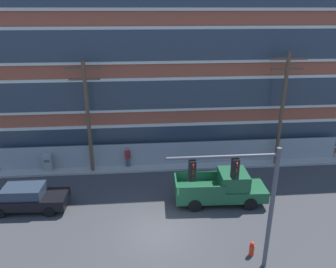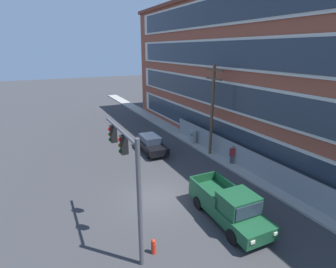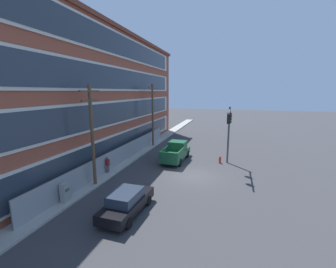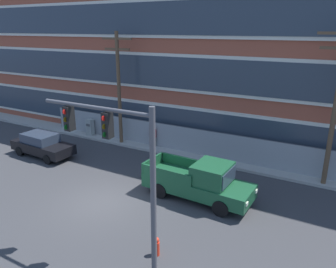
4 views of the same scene
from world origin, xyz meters
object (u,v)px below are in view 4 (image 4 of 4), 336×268
(utility_pole_midblock, at_px, (336,101))
(pickup_truck_dark_green, at_px, (200,182))
(sedan_black, at_px, (42,145))
(electrical_cabinet, at_px, (90,128))
(fire_hydrant, at_px, (156,246))
(utility_pole_near_corner, at_px, (119,84))
(pedestrian_near_cabinet, at_px, (153,136))
(traffic_signal_mast, at_px, (120,154))

(utility_pole_midblock, bearing_deg, pickup_truck_dark_green, -138.80)
(sedan_black, distance_m, electrical_cabinet, 4.68)
(pickup_truck_dark_green, relative_size, sedan_black, 1.23)
(electrical_cabinet, bearing_deg, fire_hydrant, -38.83)
(pickup_truck_dark_green, bearing_deg, fire_hydrant, -86.13)
(utility_pole_near_corner, bearing_deg, electrical_cabinet, 176.59)
(sedan_black, height_order, fire_hydrant, sedan_black)
(electrical_cabinet, relative_size, pedestrian_near_cabinet, 0.87)
(traffic_signal_mast, bearing_deg, pickup_truck_dark_green, 83.57)
(pickup_truck_dark_green, xyz_separation_m, electrical_cabinet, (-11.73, 4.91, -0.23))
(fire_hydrant, bearing_deg, utility_pole_midblock, 62.04)
(utility_pole_near_corner, bearing_deg, sedan_black, -125.94)
(sedan_black, xyz_separation_m, electrical_cabinet, (0.04, 4.68, -0.07))
(sedan_black, height_order, electrical_cabinet, sedan_black)
(utility_pole_midblock, distance_m, pedestrian_near_cabinet, 11.93)
(sedan_black, relative_size, fire_hydrant, 5.94)
(traffic_signal_mast, height_order, utility_pole_near_corner, utility_pole_near_corner)
(sedan_black, xyz_separation_m, fire_hydrant, (12.09, -5.02, -0.42))
(traffic_signal_mast, xyz_separation_m, utility_pole_midblock, (5.98, 10.23, 0.53))
(utility_pole_near_corner, bearing_deg, pickup_truck_dark_green, -29.01)
(utility_pole_midblock, bearing_deg, fire_hydrant, -117.96)
(pickup_truck_dark_green, bearing_deg, electrical_cabinet, 157.28)
(utility_pole_midblock, bearing_deg, electrical_cabinet, 179.25)
(utility_pole_near_corner, height_order, pedestrian_near_cabinet, utility_pole_near_corner)
(utility_pole_near_corner, relative_size, pedestrian_near_cabinet, 4.81)
(utility_pole_midblock, relative_size, pedestrian_near_cabinet, 5.08)
(traffic_signal_mast, relative_size, utility_pole_near_corner, 0.74)
(utility_pole_midblock, relative_size, fire_hydrant, 11.01)
(traffic_signal_mast, distance_m, sedan_black, 13.02)
(pickup_truck_dark_green, distance_m, fire_hydrant, 4.84)
(pedestrian_near_cabinet, relative_size, fire_hydrant, 2.17)
(traffic_signal_mast, relative_size, utility_pole_midblock, 0.71)
(utility_pole_midblock, bearing_deg, sedan_black, -165.41)
(pickup_truck_dark_green, distance_m, electrical_cabinet, 12.72)
(traffic_signal_mast, relative_size, pedestrian_near_cabinet, 3.58)
(electrical_cabinet, height_order, pedestrian_near_cabinet, pedestrian_near_cabinet)
(pickup_truck_dark_green, bearing_deg, traffic_signal_mast, -96.43)
(utility_pole_midblock, height_order, electrical_cabinet, utility_pole_midblock)
(electrical_cabinet, relative_size, fire_hydrant, 1.88)
(traffic_signal_mast, bearing_deg, electrical_cabinet, 136.73)
(traffic_signal_mast, distance_m, fire_hydrant, 4.06)
(electrical_cabinet, bearing_deg, sedan_black, -90.44)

